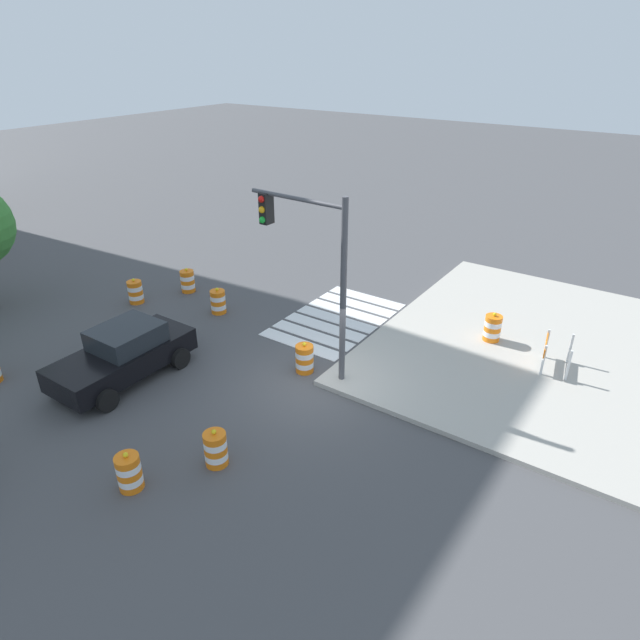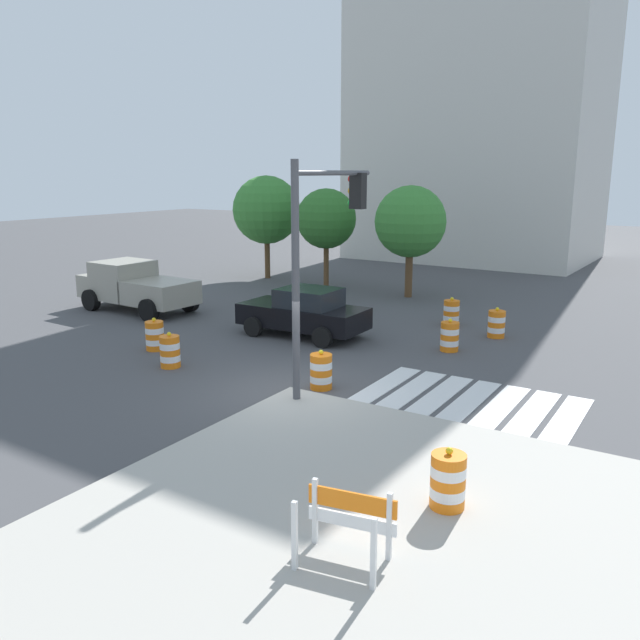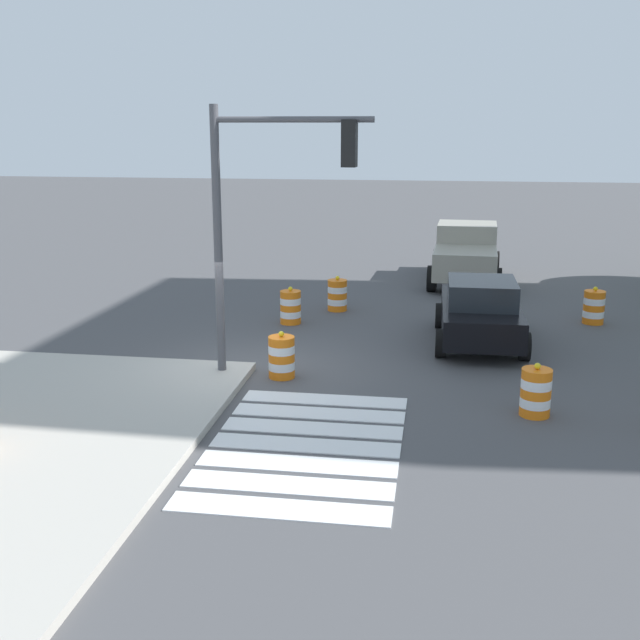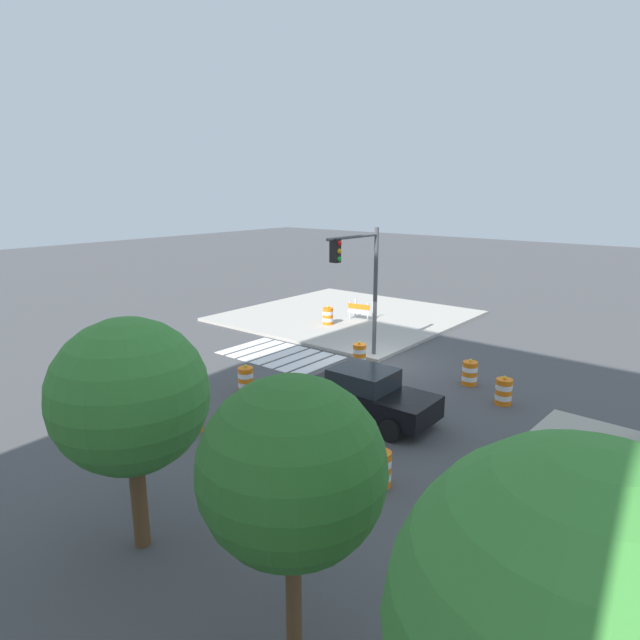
{
  "view_description": "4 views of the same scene",
  "coord_description": "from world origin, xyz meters",
  "px_view_note": "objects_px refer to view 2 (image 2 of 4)",
  "views": [
    {
      "loc": [
        -11.02,
        -7.8,
        9.16
      ],
      "look_at": [
        1.82,
        1.02,
        1.12
      ],
      "focal_mm": 30.37,
      "sensor_mm": 36.0,
      "label": 1
    },
    {
      "loc": [
        8.68,
        -12.5,
        5.37
      ],
      "look_at": [
        0.18,
        1.12,
        1.67
      ],
      "focal_mm": 36.06,
      "sensor_mm": 36.0,
      "label": 2
    },
    {
      "loc": [
        15.93,
        3.88,
        5.26
      ],
      "look_at": [
        2.05,
        1.75,
        1.7
      ],
      "focal_mm": 43.44,
      "sensor_mm": 36.0,
      "label": 3
    },
    {
      "loc": [
        -11.76,
        18.43,
        7.18
      ],
      "look_at": [
        2.18,
        1.21,
        1.78
      ],
      "focal_mm": 30.17,
      "sensor_mm": 36.0,
      "label": 4
    }
  ],
  "objects_px": {
    "traffic_barrel_crosswalk_end": "(170,351)",
    "traffic_barrel_lane_center": "(451,313)",
    "construction_barricade": "(348,519)",
    "traffic_barrel_median_near": "(295,299)",
    "traffic_barrel_on_sidewalk": "(448,481)",
    "traffic_barrel_opposite_curb": "(155,336)",
    "traffic_barrel_near_corner": "(496,324)",
    "traffic_barrel_far_curb": "(321,371)",
    "street_tree_streetside_far": "(410,222)",
    "traffic_barrel_median_far": "(450,336)",
    "street_tree_streetside_near": "(266,210)",
    "traffic_light_pole": "(323,235)",
    "pickup_truck": "(133,286)",
    "sports_car": "(304,312)",
    "street_tree_streetside_mid": "(326,219)"
  },
  "relations": [
    {
      "from": "traffic_barrel_crosswalk_end",
      "to": "traffic_barrel_lane_center",
      "type": "relative_size",
      "value": 1.0
    },
    {
      "from": "construction_barricade",
      "to": "traffic_barrel_median_near",
      "type": "bearing_deg",
      "value": 126.53
    },
    {
      "from": "traffic_barrel_median_near",
      "to": "traffic_barrel_on_sidewalk",
      "type": "bearing_deg",
      "value": -47.15
    },
    {
      "from": "traffic_barrel_median_near",
      "to": "traffic_barrel_opposite_curb",
      "type": "bearing_deg",
      "value": -93.64
    },
    {
      "from": "traffic_barrel_near_corner",
      "to": "traffic_barrel_far_curb",
      "type": "relative_size",
      "value": 1.0
    },
    {
      "from": "traffic_barrel_crosswalk_end",
      "to": "traffic_barrel_on_sidewalk",
      "type": "xyz_separation_m",
      "value": [
        9.55,
        -3.52,
        0.15
      ]
    },
    {
      "from": "traffic_barrel_median_near",
      "to": "traffic_barrel_far_curb",
      "type": "distance_m",
      "value": 9.45
    },
    {
      "from": "traffic_barrel_opposite_curb",
      "to": "street_tree_streetside_far",
      "type": "xyz_separation_m",
      "value": [
        3.03,
        12.11,
        2.82
      ]
    },
    {
      "from": "traffic_barrel_median_far",
      "to": "street_tree_streetside_near",
      "type": "bearing_deg",
      "value": 147.6
    },
    {
      "from": "traffic_barrel_crosswalk_end",
      "to": "traffic_barrel_median_near",
      "type": "relative_size",
      "value": 1.0
    },
    {
      "from": "traffic_light_pole",
      "to": "street_tree_streetside_near",
      "type": "distance_m",
      "value": 17.91
    },
    {
      "from": "traffic_barrel_opposite_curb",
      "to": "construction_barricade",
      "type": "bearing_deg",
      "value": -31.93
    },
    {
      "from": "pickup_truck",
      "to": "traffic_barrel_opposite_curb",
      "type": "xyz_separation_m",
      "value": [
        5.08,
        -3.8,
        -0.52
      ]
    },
    {
      "from": "construction_barricade",
      "to": "sports_car",
      "type": "bearing_deg",
      "value": 125.98
    },
    {
      "from": "sports_car",
      "to": "street_tree_streetside_mid",
      "type": "relative_size",
      "value": 0.93
    },
    {
      "from": "pickup_truck",
      "to": "construction_barricade",
      "type": "xyz_separation_m",
      "value": [
        15.65,
        -10.38,
        -0.25
      ]
    },
    {
      "from": "traffic_barrel_lane_center",
      "to": "street_tree_streetside_near",
      "type": "height_order",
      "value": "street_tree_streetside_near"
    },
    {
      "from": "street_tree_streetside_near",
      "to": "pickup_truck",
      "type": "bearing_deg",
      "value": -88.55
    },
    {
      "from": "pickup_truck",
      "to": "traffic_barrel_median_far",
      "type": "xyz_separation_m",
      "value": [
        12.84,
        0.92,
        -0.52
      ]
    },
    {
      "from": "traffic_barrel_crosswalk_end",
      "to": "street_tree_streetside_far",
      "type": "distance_m",
      "value": 13.53
    },
    {
      "from": "traffic_barrel_near_corner",
      "to": "traffic_light_pole",
      "type": "height_order",
      "value": "traffic_light_pole"
    },
    {
      "from": "sports_car",
      "to": "street_tree_streetside_far",
      "type": "distance_m",
      "value": 8.56
    },
    {
      "from": "traffic_barrel_lane_center",
      "to": "street_tree_streetside_near",
      "type": "xyz_separation_m",
      "value": [
        -11.89,
        5.0,
        3.04
      ]
    },
    {
      "from": "traffic_barrel_lane_center",
      "to": "street_tree_streetside_near",
      "type": "distance_m",
      "value": 13.25
    },
    {
      "from": "traffic_barrel_median_far",
      "to": "traffic_barrel_opposite_curb",
      "type": "xyz_separation_m",
      "value": [
        -7.75,
        -4.72,
        0.0
      ]
    },
    {
      "from": "traffic_barrel_on_sidewalk",
      "to": "street_tree_streetside_near",
      "type": "relative_size",
      "value": 0.2
    },
    {
      "from": "traffic_barrel_opposite_curb",
      "to": "traffic_light_pole",
      "type": "height_order",
      "value": "traffic_light_pole"
    },
    {
      "from": "sports_car",
      "to": "traffic_barrel_far_curb",
      "type": "relative_size",
      "value": 4.23
    },
    {
      "from": "street_tree_streetside_far",
      "to": "traffic_barrel_median_far",
      "type": "bearing_deg",
      "value": -57.46
    },
    {
      "from": "traffic_barrel_median_far",
      "to": "street_tree_streetside_near",
      "type": "xyz_separation_m",
      "value": [
        -13.07,
        8.29,
        3.04
      ]
    },
    {
      "from": "traffic_barrel_near_corner",
      "to": "street_tree_streetside_mid",
      "type": "height_order",
      "value": "street_tree_streetside_mid"
    },
    {
      "from": "traffic_barrel_crosswalk_end",
      "to": "construction_barricade",
      "type": "distance_m",
      "value": 10.46
    },
    {
      "from": "sports_car",
      "to": "traffic_barrel_on_sidewalk",
      "type": "bearing_deg",
      "value": -45.62
    },
    {
      "from": "traffic_barrel_median_far",
      "to": "street_tree_streetside_near",
      "type": "height_order",
      "value": "street_tree_streetside_near"
    },
    {
      "from": "traffic_barrel_median_far",
      "to": "street_tree_streetside_far",
      "type": "distance_m",
      "value": 9.21
    },
    {
      "from": "sports_car",
      "to": "traffic_barrel_median_near",
      "type": "distance_m",
      "value": 4.04
    },
    {
      "from": "sports_car",
      "to": "traffic_barrel_near_corner",
      "type": "height_order",
      "value": "sports_car"
    },
    {
      "from": "traffic_barrel_median_near",
      "to": "traffic_barrel_opposite_curb",
      "type": "height_order",
      "value": "same"
    },
    {
      "from": "traffic_barrel_near_corner",
      "to": "traffic_light_pole",
      "type": "distance_m",
      "value": 8.63
    },
    {
      "from": "pickup_truck",
      "to": "traffic_barrel_opposite_curb",
      "type": "distance_m",
      "value": 6.37
    },
    {
      "from": "traffic_barrel_lane_center",
      "to": "traffic_barrel_on_sidewalk",
      "type": "distance_m",
      "value": 13.42
    },
    {
      "from": "traffic_barrel_median_near",
      "to": "traffic_barrel_opposite_curb",
      "type": "distance_m",
      "value": 7.09
    },
    {
      "from": "traffic_light_pole",
      "to": "street_tree_streetside_near",
      "type": "height_order",
      "value": "traffic_light_pole"
    },
    {
      "from": "sports_car",
      "to": "traffic_barrel_lane_center",
      "type": "height_order",
      "value": "sports_car"
    },
    {
      "from": "traffic_barrel_on_sidewalk",
      "to": "street_tree_streetside_far",
      "type": "xyz_separation_m",
      "value": [
        -8.21,
        16.68,
        2.67
      ]
    },
    {
      "from": "street_tree_streetside_mid",
      "to": "street_tree_streetside_near",
      "type": "bearing_deg",
      "value": 168.54
    },
    {
      "from": "street_tree_streetside_mid",
      "to": "traffic_barrel_on_sidewalk",
      "type": "bearing_deg",
      "value": -53.28
    },
    {
      "from": "traffic_barrel_crosswalk_end",
      "to": "traffic_barrel_opposite_curb",
      "type": "xyz_separation_m",
      "value": [
        -1.69,
        1.05,
        0.0
      ]
    },
    {
      "from": "construction_barricade",
      "to": "traffic_light_pole",
      "type": "height_order",
      "value": "traffic_light_pole"
    },
    {
      "from": "traffic_barrel_crosswalk_end",
      "to": "traffic_light_pole",
      "type": "xyz_separation_m",
      "value": [
        4.72,
        0.53,
        3.46
      ]
    }
  ]
}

